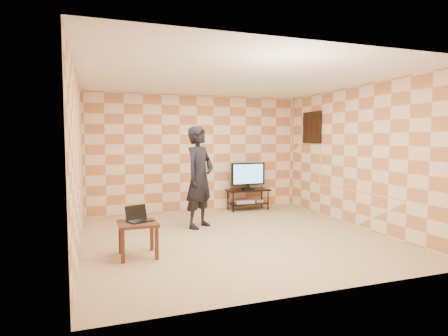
# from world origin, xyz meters

# --- Properties ---
(floor) EXTENTS (5.00, 5.00, 0.00)m
(floor) POSITION_xyz_m (0.00, 0.00, 0.00)
(floor) COLOR tan
(floor) RESTS_ON ground
(wall_back) EXTENTS (5.00, 0.02, 2.70)m
(wall_back) POSITION_xyz_m (0.00, 2.50, 1.35)
(wall_back) COLOR beige
(wall_back) RESTS_ON ground
(wall_front) EXTENTS (5.00, 0.02, 2.70)m
(wall_front) POSITION_xyz_m (0.00, -2.50, 1.35)
(wall_front) COLOR beige
(wall_front) RESTS_ON ground
(wall_left) EXTENTS (0.02, 5.00, 2.70)m
(wall_left) POSITION_xyz_m (-2.50, 0.00, 1.35)
(wall_left) COLOR beige
(wall_left) RESTS_ON ground
(wall_right) EXTENTS (0.02, 5.00, 2.70)m
(wall_right) POSITION_xyz_m (2.50, 0.00, 1.35)
(wall_right) COLOR beige
(wall_right) RESTS_ON ground
(ceiling) EXTENTS (5.00, 5.00, 0.02)m
(ceiling) POSITION_xyz_m (0.00, 0.00, 2.70)
(ceiling) COLOR white
(ceiling) RESTS_ON wall_back
(wall_art) EXTENTS (0.04, 0.72, 0.72)m
(wall_art) POSITION_xyz_m (2.47, 1.55, 1.95)
(wall_art) COLOR black
(wall_art) RESTS_ON wall_right
(tv_stand) EXTENTS (1.01, 0.45, 0.50)m
(tv_stand) POSITION_xyz_m (1.17, 2.23, 0.37)
(tv_stand) COLOR black
(tv_stand) RESTS_ON floor
(tv) EXTENTS (0.87, 0.18, 0.63)m
(tv) POSITION_xyz_m (1.17, 2.22, 0.85)
(tv) COLOR black
(tv) RESTS_ON tv_stand
(dvd_player) EXTENTS (0.47, 0.36, 0.07)m
(dvd_player) POSITION_xyz_m (1.08, 2.25, 0.21)
(dvd_player) COLOR #B8B8BB
(dvd_player) RESTS_ON tv_stand
(game_console) EXTENTS (0.21, 0.17, 0.04)m
(game_console) POSITION_xyz_m (1.47, 2.25, 0.19)
(game_console) COLOR silver
(game_console) RESTS_ON tv_stand
(side_table) EXTENTS (0.55, 0.55, 0.50)m
(side_table) POSITION_xyz_m (-1.70, -0.54, 0.41)
(side_table) COLOR #351A0E
(side_table) RESTS_ON floor
(laptop) EXTENTS (0.41, 0.37, 0.22)m
(laptop) POSITION_xyz_m (-1.69, -0.48, 0.55)
(laptop) COLOR black
(laptop) RESTS_ON side_table
(person) EXTENTS (0.84, 0.80, 1.93)m
(person) POSITION_xyz_m (-0.39, 0.90, 0.96)
(person) COLOR black
(person) RESTS_ON floor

